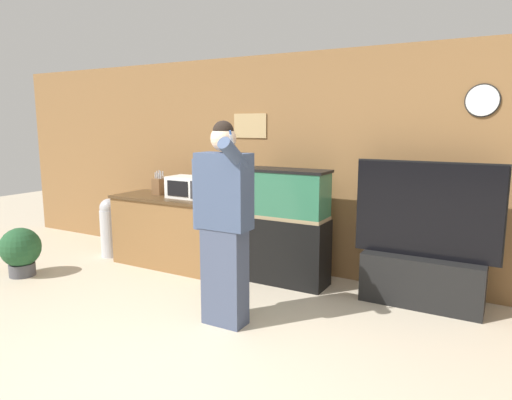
% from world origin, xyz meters
% --- Properties ---
extents(ground_plane, '(18.00, 18.00, 0.00)m').
position_xyz_m(ground_plane, '(0.00, 0.00, 0.00)').
color(ground_plane, beige).
extents(wall_back_paneled, '(10.00, 0.08, 2.60)m').
position_xyz_m(wall_back_paneled, '(0.00, 2.70, 1.30)').
color(wall_back_paneled, olive).
rests_on(wall_back_paneled, ground_plane).
extents(counter_island, '(1.67, 0.67, 0.88)m').
position_xyz_m(counter_island, '(-1.58, 2.11, 0.44)').
color(counter_island, brown).
rests_on(counter_island, ground_plane).
extents(microwave, '(0.50, 0.34, 0.27)m').
position_xyz_m(microwave, '(-1.40, 2.14, 1.02)').
color(microwave, white).
rests_on(microwave, counter_island).
extents(knife_block, '(0.13, 0.11, 0.31)m').
position_xyz_m(knife_block, '(-1.91, 2.16, 1.00)').
color(knife_block, brown).
rests_on(knife_block, counter_island).
extents(aquarium_on_stand, '(0.96, 0.38, 1.30)m').
position_xyz_m(aquarium_on_stand, '(-0.10, 2.21, 0.65)').
color(aquarium_on_stand, black).
rests_on(aquarium_on_stand, ground_plane).
extents(tv_on_stand, '(1.38, 0.40, 1.43)m').
position_xyz_m(tv_on_stand, '(1.36, 2.30, 0.42)').
color(tv_on_stand, black).
rests_on(tv_on_stand, ground_plane).
extents(person_standing, '(0.57, 0.43, 1.81)m').
position_xyz_m(person_standing, '(-0.11, 0.97, 0.95)').
color(person_standing, '#424C66').
rests_on(person_standing, ground_plane).
extents(potted_plant, '(0.46, 0.46, 0.58)m').
position_xyz_m(potted_plant, '(-2.93, 0.88, 0.32)').
color(potted_plant, '#4C4C51').
rests_on(potted_plant, ground_plane).
extents(trash_bin, '(0.26, 0.26, 0.79)m').
position_xyz_m(trash_bin, '(-2.64, 1.99, 0.41)').
color(trash_bin, '#B7B7BC').
rests_on(trash_bin, ground_plane).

